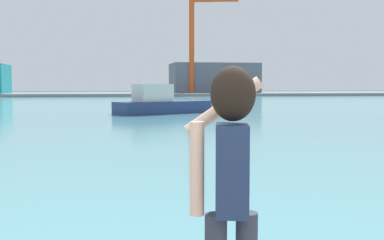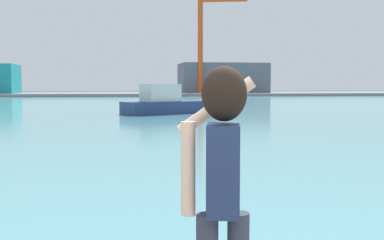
{
  "view_description": "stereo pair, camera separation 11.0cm",
  "coord_description": "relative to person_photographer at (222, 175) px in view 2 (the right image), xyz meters",
  "views": [
    {
      "loc": [
        -0.9,
        -1.99,
        2.12
      ],
      "look_at": [
        0.06,
        3.7,
        1.7
      ],
      "focal_mm": 44.98,
      "sensor_mm": 36.0,
      "label": 1
    },
    {
      "loc": [
        -0.79,
        -2.01,
        2.12
      ],
      "look_at": [
        0.06,
        3.7,
        1.7
      ],
      "focal_mm": 44.98,
      "sensor_mm": 36.0,
      "label": 2
    }
  ],
  "objects": [
    {
      "name": "boat_moored",
      "position": [
        2.82,
        31.76,
        -0.81
      ],
      "size": [
        7.46,
        5.3,
        2.14
      ],
      "rotation": [
        0.0,
        0.0,
        0.48
      ],
      "color": "navy",
      "rests_on": "harbor_water"
    },
    {
      "name": "ground_plane",
      "position": [
        0.17,
        49.11,
        -1.56
      ],
      "size": [
        220.0,
        220.0,
        0.0
      ],
      "primitive_type": "plane",
      "color": "#334751"
    },
    {
      "name": "port_crane",
      "position": [
        15.25,
        87.15,
        9.64
      ],
      "size": [
        9.08,
        2.97,
        18.15
      ],
      "color": "#D84C19",
      "rests_on": "far_shore_dock"
    },
    {
      "name": "far_shore_dock",
      "position": [
        0.17,
        91.11,
        -1.29
      ],
      "size": [
        140.0,
        20.0,
        0.54
      ],
      "primitive_type": "cube",
      "color": "gray",
      "rests_on": "ground_plane"
    },
    {
      "name": "warehouse_right",
      "position": [
        19.82,
        92.56,
        1.89
      ],
      "size": [
        16.99,
        10.47,
        5.82
      ],
      "primitive_type": "cube",
      "color": "slate",
      "rests_on": "far_shore_dock"
    },
    {
      "name": "harbor_water",
      "position": [
        0.17,
        51.11,
        -1.55
      ],
      "size": [
        140.0,
        100.0,
        0.02
      ],
      "primitive_type": "cube",
      "color": "#599EA8",
      "rests_on": "ground_plane"
    },
    {
      "name": "person_photographer",
      "position": [
        0.0,
        0.0,
        0.0
      ],
      "size": [
        0.53,
        0.57,
        1.74
      ],
      "rotation": [
        0.0,
        0.0,
        1.35
      ],
      "color": "#2D3342",
      "rests_on": "quay_promenade"
    }
  ]
}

